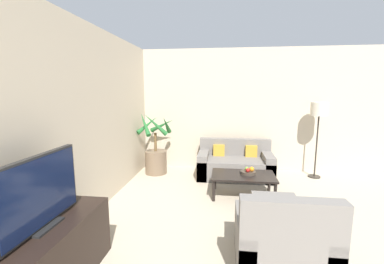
# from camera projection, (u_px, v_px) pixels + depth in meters

# --- Properties ---
(wall_back) EXTENTS (7.94, 0.06, 2.70)m
(wall_back) POSITION_uv_depth(u_px,v_px,m) (285.00, 111.00, 5.62)
(wall_back) COLOR beige
(wall_back) RESTS_ON ground_plane
(wall_left) EXTENTS (0.06, 7.55, 2.70)m
(wall_left) POSITION_uv_depth(u_px,v_px,m) (66.00, 127.00, 3.07)
(wall_left) COLOR beige
(wall_left) RESTS_ON ground_plane
(tv_console) EXTENTS (0.53, 1.35, 0.62)m
(tv_console) POSITION_uv_depth(u_px,v_px,m) (47.00, 260.00, 2.25)
(tv_console) COLOR black
(tv_console) RESTS_ON ground_plane
(television) EXTENTS (0.18, 0.93, 0.64)m
(television) POSITION_uv_depth(u_px,v_px,m) (40.00, 193.00, 2.15)
(television) COLOR black
(television) RESTS_ON tv_console
(potted_palm) EXTENTS (0.80, 0.79, 1.35)m
(potted_palm) POSITION_uv_depth(u_px,v_px,m) (156.00, 154.00, 5.55)
(potted_palm) COLOR brown
(potted_palm) RESTS_ON ground_plane
(sofa_loveseat) EXTENTS (1.51, 0.83, 0.76)m
(sofa_loveseat) POSITION_uv_depth(u_px,v_px,m) (235.00, 164.00, 5.35)
(sofa_loveseat) COLOR slate
(sofa_loveseat) RESTS_ON ground_plane
(floor_lamp) EXTENTS (0.33, 0.33, 1.56)m
(floor_lamp) POSITION_uv_depth(u_px,v_px,m) (319.00, 113.00, 5.14)
(floor_lamp) COLOR #2D2823
(floor_lamp) RESTS_ON ground_plane
(coffee_table) EXTENTS (1.06, 0.64, 0.38)m
(coffee_table) POSITION_uv_depth(u_px,v_px,m) (243.00, 177.00, 4.34)
(coffee_table) COLOR black
(coffee_table) RESTS_ON ground_plane
(fruit_bowl) EXTENTS (0.25, 0.25, 0.05)m
(fruit_bowl) POSITION_uv_depth(u_px,v_px,m) (248.00, 173.00, 4.36)
(fruit_bowl) COLOR #42382D
(fruit_bowl) RESTS_ON coffee_table
(apple_red) EXTENTS (0.07, 0.07, 0.07)m
(apple_red) POSITION_uv_depth(u_px,v_px,m) (248.00, 170.00, 4.30)
(apple_red) COLOR red
(apple_red) RESTS_ON fruit_bowl
(apple_green) EXTENTS (0.07, 0.07, 0.07)m
(apple_green) POSITION_uv_depth(u_px,v_px,m) (247.00, 169.00, 4.38)
(apple_green) COLOR olive
(apple_green) RESTS_ON fruit_bowl
(orange_fruit) EXTENTS (0.08, 0.08, 0.08)m
(orange_fruit) POSITION_uv_depth(u_px,v_px,m) (252.00, 169.00, 4.33)
(orange_fruit) COLOR orange
(orange_fruit) RESTS_ON fruit_bowl
(armchair) EXTENTS (0.90, 0.84, 0.87)m
(armchair) POSITION_uv_depth(u_px,v_px,m) (282.00, 243.00, 2.56)
(armchair) COLOR slate
(armchair) RESTS_ON ground_plane
(ottoman) EXTENTS (0.57, 0.47, 0.42)m
(ottoman) POSITION_uv_depth(u_px,v_px,m) (275.00, 214.00, 3.31)
(ottoman) COLOR slate
(ottoman) RESTS_ON ground_plane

